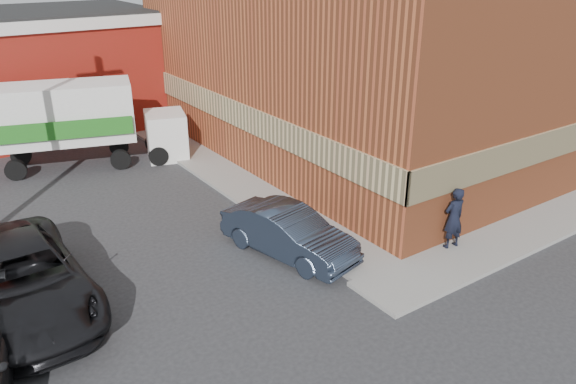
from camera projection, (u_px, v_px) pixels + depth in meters
ground at (361, 280)px, 15.04m from camera, size 90.00×90.00×0.00m
brick_building at (376, 37)px, 24.42m from camera, size 14.25×18.25×9.36m
sidewalk_south at (553, 220)px, 18.25m from camera, size 16.00×1.80×0.12m
sidewalk_west at (221, 173)px, 22.13m from camera, size 1.80×18.00×0.12m
man at (454, 218)px, 16.13m from camera, size 0.72×0.52×1.86m
sedan at (289, 233)px, 16.05m from camera, size 2.45×4.48×1.40m
suv_a at (22, 280)px, 13.47m from camera, size 2.89×6.09×1.68m
box_truck at (82, 119)px, 22.36m from camera, size 7.17×3.94×3.39m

